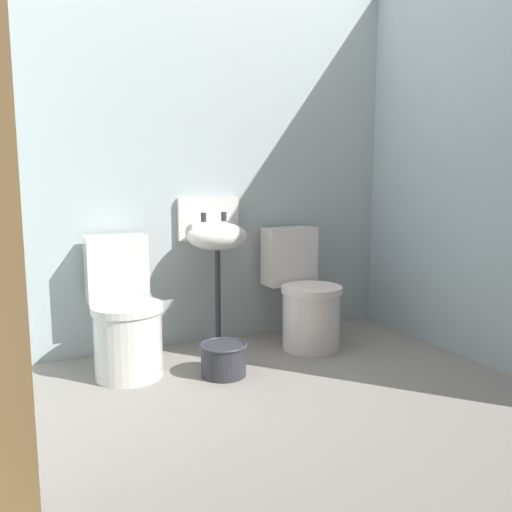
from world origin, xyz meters
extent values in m
cube|color=gray|center=(0.00, 0.00, -0.04)|extent=(3.08, 2.45, 0.08)
cube|color=#AAB6B7|center=(0.00, 1.07, 1.24)|extent=(3.08, 0.10, 2.48)
cube|color=#A3B4BB|center=(1.39, 0.10, 1.24)|extent=(0.10, 2.25, 2.48)
cylinder|color=white|center=(-0.65, 0.58, 0.19)|extent=(0.38, 0.38, 0.38)
cylinder|color=silver|center=(-0.65, 0.58, 0.40)|extent=(0.40, 0.40, 0.04)
cube|color=white|center=(-0.64, 0.88, 0.58)|extent=(0.36, 0.18, 0.40)
cylinder|color=white|center=(0.55, 0.58, 0.19)|extent=(0.39, 0.39, 0.38)
cylinder|color=white|center=(0.55, 0.58, 0.40)|extent=(0.41, 0.41, 0.04)
cube|color=white|center=(0.55, 0.88, 0.58)|extent=(0.36, 0.19, 0.40)
cylinder|color=#323139|center=(-0.01, 0.83, 0.33)|extent=(0.04, 0.04, 0.66)
ellipsoid|color=white|center=(-0.01, 0.83, 0.75)|extent=(0.40, 0.32, 0.18)
cube|color=white|center=(-0.01, 1.00, 0.85)|extent=(0.42, 0.04, 0.28)
cylinder|color=#323139|center=(-0.08, 0.89, 0.87)|extent=(0.04, 0.04, 0.06)
cylinder|color=#323139|center=(0.06, 0.89, 0.87)|extent=(0.04, 0.04, 0.06)
cylinder|color=#323139|center=(-0.15, 0.37, 0.09)|extent=(0.26, 0.26, 0.18)
torus|color=#323740|center=(-0.15, 0.37, 0.18)|extent=(0.27, 0.27, 0.02)
camera|label=1|loc=(-1.19, -2.34, 1.13)|focal=37.04mm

